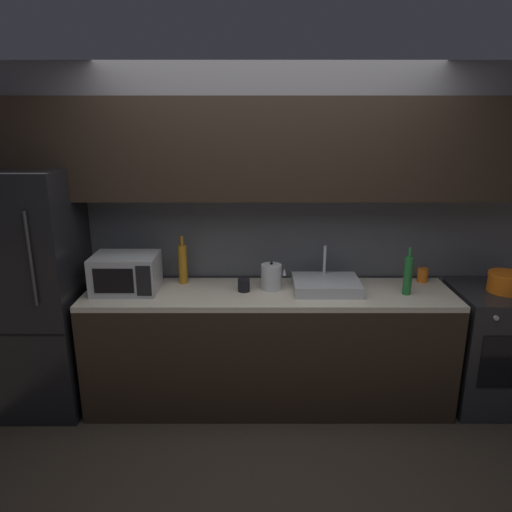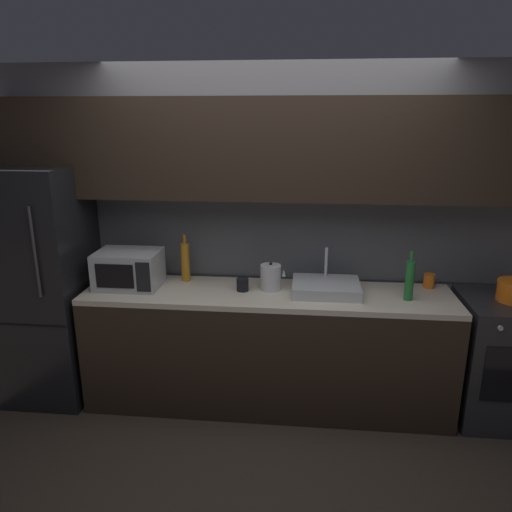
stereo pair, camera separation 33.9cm
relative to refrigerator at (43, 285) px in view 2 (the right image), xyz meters
The scene contains 12 objects.
ground_plane 2.13m from the refrigerator, 27.71° to the right, with size 10.00×10.00×0.00m, color #2D261E.
back_wall 1.86m from the refrigerator, ahead, with size 4.41×0.44×2.50m.
counter_run 1.77m from the refrigerator, ahead, with size 2.67×0.60×0.90m.
refrigerator is the anchor object (origin of this frame).
oven_range 3.41m from the refrigerator, ahead, with size 0.60×0.62×0.90m.
microwave 0.70m from the refrigerator, ahead, with size 0.46×0.35×0.27m.
sink_basin 2.13m from the refrigerator, ahead, with size 0.48×0.38×0.30m.
kettle 1.73m from the refrigerator, ahead, with size 0.19×0.15×0.21m.
wine_bottle_green 2.70m from the refrigerator, ahead, with size 0.06×0.06×0.34m.
wine_bottle_amber 1.09m from the refrigerator, 10.01° to the left, with size 0.07×0.07×0.37m.
mug_orange 2.90m from the refrigerator, ahead, with size 0.08×0.08×0.11m, color orange.
mug_dark 1.53m from the refrigerator, ahead, with size 0.09×0.09×0.09m, color black.
Camera 2 is at (0.24, -2.34, 2.13)m, focal length 33.60 mm.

